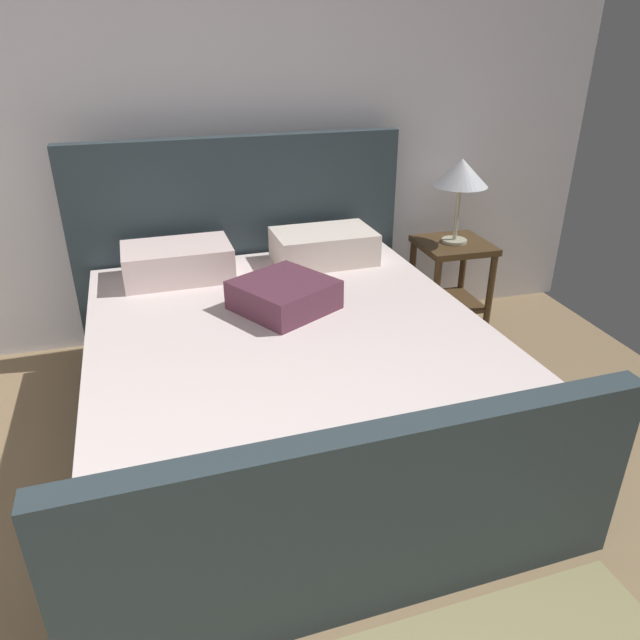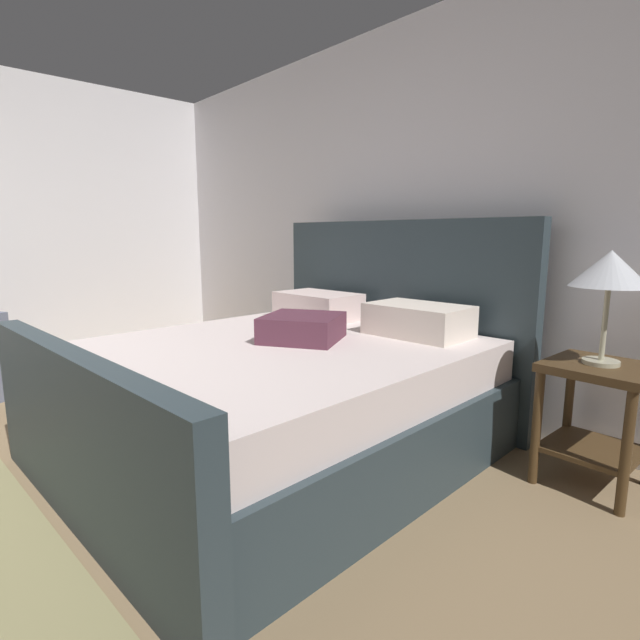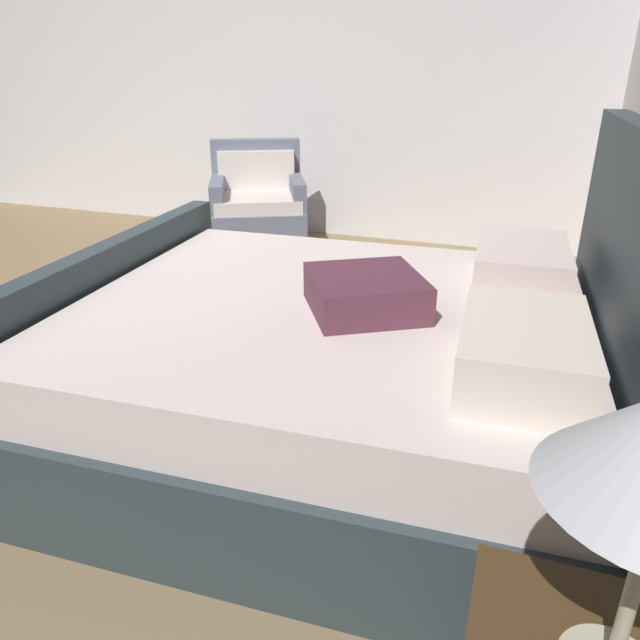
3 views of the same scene
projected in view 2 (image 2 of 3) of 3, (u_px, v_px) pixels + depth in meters
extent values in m
cube|color=white|center=(381.00, 219.00, 3.63)|extent=(5.50, 0.12, 2.62)
cube|color=#2D3B40|center=(280.00, 418.00, 2.67)|extent=(1.91, 2.05, 0.40)
cube|color=#2D3B40|center=(394.00, 316.00, 3.31)|extent=(1.94, 0.20, 1.29)
cube|color=#2D3B40|center=(80.00, 444.00, 1.92)|extent=(1.94, 0.20, 0.75)
cube|color=silver|center=(279.00, 363.00, 2.62)|extent=(1.83, 1.99, 0.22)
cube|color=silver|center=(318.00, 306.00, 3.36)|extent=(0.58, 0.39, 0.18)
cube|color=silver|center=(418.00, 320.00, 2.79)|extent=(0.58, 0.39, 0.18)
cube|color=#582D3D|center=(303.00, 328.00, 2.67)|extent=(0.55, 0.55, 0.14)
cube|color=#47321B|center=(600.00, 368.00, 2.26)|extent=(0.44, 0.44, 0.04)
cube|color=#47321B|center=(592.00, 449.00, 2.33)|extent=(0.40, 0.40, 0.02)
cylinder|color=#47321B|center=(536.00, 428.00, 2.32)|extent=(0.04, 0.04, 0.56)
cylinder|color=#47321B|center=(626.00, 454.00, 2.05)|extent=(0.04, 0.04, 0.56)
cylinder|color=#47321B|center=(568.00, 409.00, 2.58)|extent=(0.04, 0.04, 0.56)
cylinder|color=#B7B293|center=(601.00, 362.00, 2.25)|extent=(0.16, 0.16, 0.02)
cylinder|color=#B7B293|center=(605.00, 324.00, 2.22)|extent=(0.02, 0.02, 0.34)
cone|color=silver|center=(610.00, 269.00, 2.18)|extent=(0.34, 0.34, 0.16)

